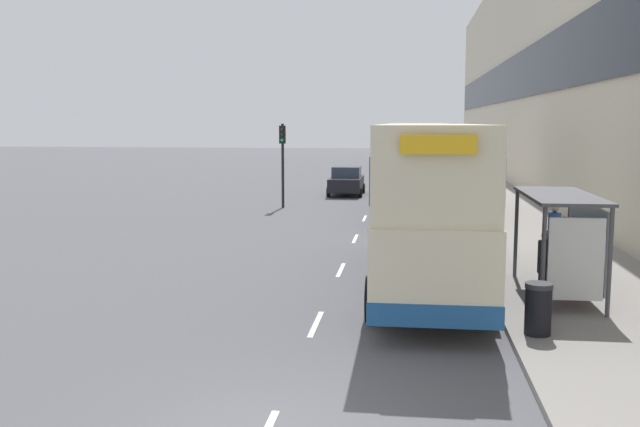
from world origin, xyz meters
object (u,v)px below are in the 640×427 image
pedestrian_at_shelter (554,235)px  litter_bin (538,309)px  traffic_light_far_kerb (283,151)px  bus_shelter (569,227)px  car_0 (346,181)px  double_decker_bus_near (428,202)px  pedestrian_1 (588,243)px  pedestrian_3 (545,270)px  car_1 (415,155)px  car_2 (415,172)px  double_decker_bus_ahead (417,167)px

pedestrian_at_shelter → litter_bin: (-1.65, -7.02, -0.42)m
pedestrian_at_shelter → traffic_light_far_kerb: size_ratio=0.43×
traffic_light_far_kerb → bus_shelter: bearing=-60.8°
car_0 → bus_shelter: bearing=106.7°
double_decker_bus_near → traffic_light_far_kerb: bearing=112.0°
double_decker_bus_near → car_0: 24.22m
pedestrian_1 → pedestrian_3: bearing=-115.7°
car_1 → pedestrian_3: (2.43, -60.95, 0.24)m
car_2 → pedestrian_at_shelter: pedestrian_at_shelter is taller
bus_shelter → pedestrian_3: (-0.75, -1.29, -0.81)m
double_decker_bus_near → litter_bin: 5.14m
bus_shelter → car_0: bearing=106.7°
car_1 → double_decker_bus_near: bearing=-90.1°
car_2 → litter_bin: bearing=-86.6°
pedestrian_1 → traffic_light_far_kerb: 19.43m
car_0 → car_2: bearing=-116.9°
car_1 → pedestrian_at_shelter: bearing=-86.3°
bus_shelter → double_decker_bus_near: 3.54m
car_0 → traffic_light_far_kerb: (-2.67, -6.81, 2.05)m
pedestrian_at_shelter → pedestrian_1: pedestrian_at_shelter is taller
car_2 → pedestrian_3: 34.60m
car_1 → pedestrian_1: bearing=-85.8°
car_2 → pedestrian_3: pedestrian_3 is taller
bus_shelter → car_1: bearing=93.1°
pedestrian_at_shelter → pedestrian_3: (-1.17, -5.10, -0.02)m
car_0 → car_1: size_ratio=0.92×
car_2 → pedestrian_1: pedestrian_1 is taller
litter_bin → double_decker_bus_near: bearing=115.2°
bus_shelter → car_1: size_ratio=0.94×
car_0 → pedestrian_3: 27.17m
traffic_light_far_kerb → pedestrian_1: bearing=-54.5°
pedestrian_1 → pedestrian_3: pedestrian_3 is taller
car_1 → traffic_light_far_kerb: size_ratio=1.04×
pedestrian_1 → double_decker_bus_ahead: bearing=108.8°
litter_bin → traffic_light_far_kerb: size_ratio=0.25×
bus_shelter → litter_bin: bearing=-110.9°
traffic_light_far_kerb → car_0: bearing=68.6°
pedestrian_at_shelter → traffic_light_far_kerb: bearing=126.3°
double_decker_bus_near → litter_bin: bearing=-64.8°
car_0 → litter_bin: bearing=102.5°
bus_shelter → double_decker_bus_ahead: (-3.45, 15.68, 0.41)m
double_decker_bus_ahead → litter_bin: bearing=-83.3°
bus_shelter → pedestrian_1: 2.80m
double_decker_bus_ahead → car_1: bearing=89.6°
bus_shelter → car_2: size_ratio=0.94×
car_2 → pedestrian_1: (4.42, -30.75, 0.22)m
car_2 → pedestrian_1: 31.07m
double_decker_bus_ahead → pedestrian_1: double_decker_bus_ahead is taller
bus_shelter → traffic_light_far_kerb: (-10.17, 18.22, 1.02)m
car_0 → double_decker_bus_near: bearing=100.0°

